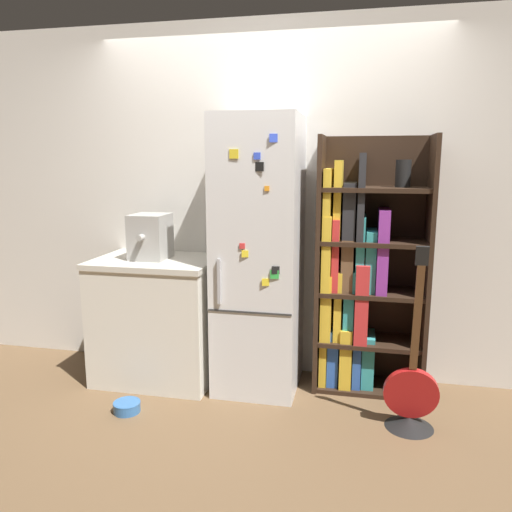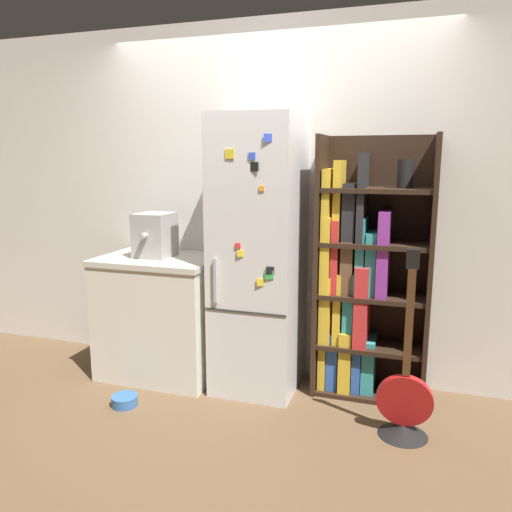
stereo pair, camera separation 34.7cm
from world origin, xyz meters
name	(u,v)px [view 2 (the right image)]	position (x,y,z in m)	size (l,w,h in m)	color
ground_plane	(252,393)	(0.00, 0.00, 0.00)	(16.00, 16.00, 0.00)	brown
wall_back	(272,203)	(0.00, 0.47, 1.30)	(8.00, 0.05, 2.60)	silver
refrigerator	(259,256)	(0.00, 0.15, 0.96)	(0.57, 0.62, 1.91)	silver
bookshelf	(360,281)	(0.68, 0.29, 0.80)	(0.75, 0.38, 1.78)	black
kitchen_counter	(162,315)	(-0.76, 0.13, 0.46)	(0.87, 0.66, 0.91)	silver
espresso_machine	(155,235)	(-0.79, 0.12, 1.07)	(0.25, 0.33, 0.32)	#A5A39E
guitar	(404,409)	(1.03, -0.24, 0.17)	(0.33, 0.30, 1.15)	black
pet_bowl	(125,400)	(-0.75, -0.43, 0.04)	(0.18, 0.18, 0.07)	#3366A5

